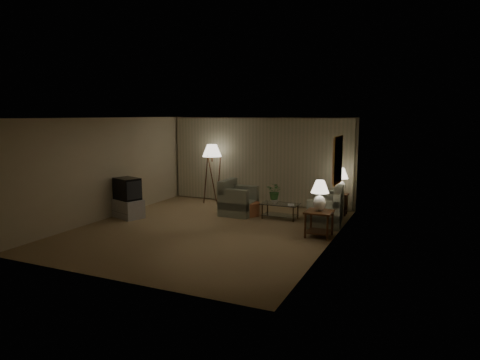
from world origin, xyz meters
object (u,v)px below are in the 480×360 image
(table_lamp_near, at_px, (320,193))
(tv_cabinet, at_px, (128,208))
(side_table_far, at_px, (340,201))
(ottoman, at_px, (250,209))
(armchair, at_px, (239,201))
(crt_tv, at_px, (127,189))
(floor_lamp, at_px, (212,173))
(sofa, at_px, (326,209))
(side_table_near, at_px, (319,219))
(coffee_table, at_px, (280,209))
(vase, at_px, (275,200))
(table_lamp_far, at_px, (341,179))

(table_lamp_near, relative_size, tv_cabinet, 0.72)
(side_table_far, bearing_deg, ottoman, -153.61)
(armchair, bearing_deg, tv_cabinet, 120.68)
(armchair, height_order, crt_tv, crt_tv)
(floor_lamp, xyz_separation_m, ottoman, (1.75, -1.10, -0.79))
(ottoman, bearing_deg, armchair, -174.79)
(sofa, xyz_separation_m, table_lamp_near, (0.15, -1.35, 0.66))
(sofa, relative_size, ottoman, 3.28)
(tv_cabinet, xyz_separation_m, ottoman, (2.94, 1.57, -0.07))
(tv_cabinet, bearing_deg, side_table_far, 46.79)
(sofa, xyz_separation_m, crt_tv, (-5.05, -1.65, 0.44))
(table_lamp_near, distance_m, floor_lamp, 4.66)
(side_table_near, xyz_separation_m, floor_lamp, (-4.01, 2.37, 0.55))
(sofa, relative_size, coffee_table, 1.80)
(side_table_far, xyz_separation_m, vase, (-1.52, -1.14, 0.11))
(sofa, height_order, crt_tv, crt_tv)
(table_lamp_far, bearing_deg, tv_cabinet, -152.67)
(tv_cabinet, bearing_deg, sofa, 37.52)
(crt_tv, bearing_deg, coffee_table, 41.43)
(crt_tv, bearing_deg, table_lamp_near, 22.73)
(ottoman, bearing_deg, vase, -1.46)
(sofa, relative_size, tv_cabinet, 1.83)
(ottoman, distance_m, vase, 0.81)
(armchair, distance_m, crt_tv, 3.06)
(table_lamp_near, relative_size, floor_lamp, 0.38)
(table_lamp_near, relative_size, coffee_table, 0.71)
(table_lamp_far, bearing_deg, side_table_near, -90.00)
(tv_cabinet, xyz_separation_m, crt_tv, (0.00, 0.00, 0.54))
(table_lamp_far, distance_m, ottoman, 2.66)
(ottoman, bearing_deg, table_lamp_near, -29.32)
(table_lamp_far, bearing_deg, side_table_far, 90.00)
(side_table_far, relative_size, coffee_table, 0.60)
(armchair, relative_size, floor_lamp, 0.49)
(sofa, height_order, side_table_near, sofa)
(armchair, height_order, table_lamp_near, table_lamp_near)
(coffee_table, bearing_deg, vase, 180.00)
(side_table_far, relative_size, floor_lamp, 0.32)
(armchair, relative_size, side_table_near, 1.52)
(sofa, distance_m, vase, 1.38)
(coffee_table, height_order, floor_lamp, floor_lamp)
(side_table_far, distance_m, ottoman, 2.53)
(table_lamp_near, relative_size, ottoman, 1.29)
(side_table_near, xyz_separation_m, crt_tv, (-5.20, -0.30, 0.37))
(sofa, xyz_separation_m, tv_cabinet, (-5.05, -1.65, -0.11))
(crt_tv, relative_size, ottoman, 1.46)
(table_lamp_near, distance_m, tv_cabinet, 5.27)
(table_lamp_far, height_order, crt_tv, table_lamp_far)
(sofa, bearing_deg, table_lamp_near, -1.42)
(sofa, distance_m, side_table_far, 1.05)
(sofa, height_order, vase, sofa)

